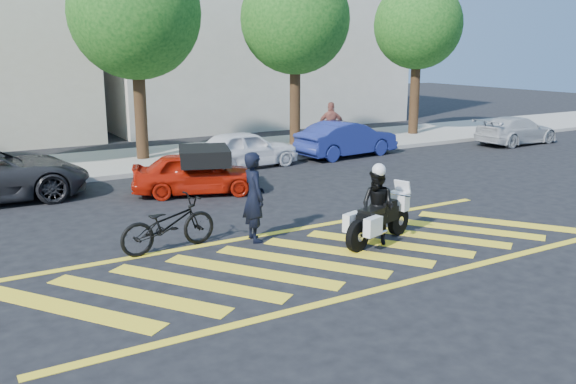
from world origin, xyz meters
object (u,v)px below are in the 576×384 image
officer_bike (254,197)px  police_motorcycle (378,219)px  parked_right (347,139)px  parked_far_right (516,130)px  red_convertible (196,173)px  parked_mid_right (245,149)px  officer_moto (378,207)px  bicycle (168,224)px

officer_bike → police_motorcycle: bearing=-117.7°
parked_right → parked_far_right: bearing=-104.1°
officer_bike → red_convertible: size_ratio=0.54×
officer_bike → red_convertible: (0.56, 4.68, -0.37)m
parked_mid_right → officer_moto: bearing=167.1°
parked_far_right → officer_bike: bearing=109.7°
officer_bike → police_motorcycle: officer_bike is taller
police_motorcycle → officer_moto: (-0.02, 0.01, 0.27)m
red_convertible → officer_bike: bearing=-167.8°
bicycle → red_convertible: bearing=-36.1°
parked_far_right → parked_mid_right: bearing=82.7°
officer_moto → parked_far_right: 15.94m
parked_right → parked_far_right: 8.26m
officer_bike → police_motorcycle: size_ratio=0.90×
bicycle → police_motorcycle: (4.02, -1.84, -0.02)m
officer_bike → parked_mid_right: size_ratio=0.51×
red_convertible → parked_right: bearing=-49.8°
bicycle → parked_right: size_ratio=0.51×
officer_bike → parked_right: (7.90, 7.53, -0.30)m
parked_mid_right → parked_far_right: bearing=-99.9°
police_motorcycle → officer_bike: bearing=127.6°
police_motorcycle → parked_mid_right: (1.35, 9.04, 0.12)m
bicycle → parked_far_right: parked_far_right is taller
officer_bike → parked_far_right: size_ratio=0.48×
officer_bike → parked_mid_right: (3.54, 7.53, -0.32)m
officer_bike → officer_moto: officer_bike is taller
officer_bike → officer_moto: 2.65m
police_motorcycle → red_convertible: (-1.64, 6.19, 0.08)m
red_convertible → parked_far_right: size_ratio=0.88×
red_convertible → parked_far_right: red_convertible is taller
police_motorcycle → parked_right: size_ratio=0.52×
officer_bike → parked_right: officer_bike is taller
police_motorcycle → parked_right: (5.70, 9.04, 0.15)m
parked_mid_right → officer_bike: bearing=150.5°
officer_bike → parked_right: size_ratio=0.47×
officer_bike → parked_far_right: bearing=-61.7°
bicycle → parked_right: bearing=-60.9°
bicycle → parked_mid_right: size_ratio=0.55×
parked_right → officer_moto: bearing=142.0°
bicycle → officer_moto: size_ratio=1.31×
officer_moto → parked_right: officer_moto is taller
officer_bike → officer_moto: size_ratio=1.21×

